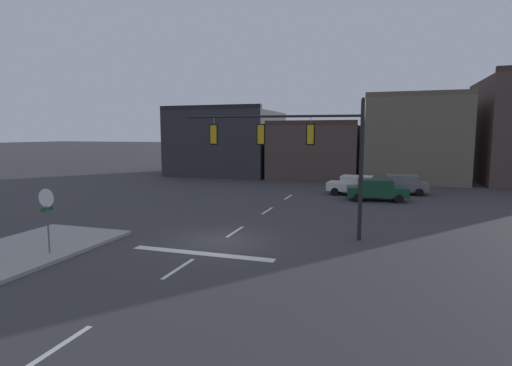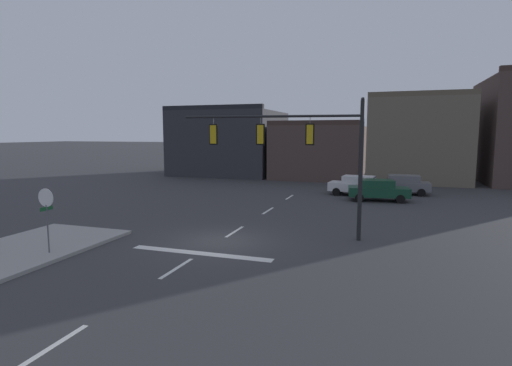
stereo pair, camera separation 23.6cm
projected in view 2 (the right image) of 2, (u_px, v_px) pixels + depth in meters
ground_plane at (219, 241)px, 18.92m from camera, size 400.00×400.00×0.00m
sidewalk_near_corner at (27, 249)px, 17.44m from camera, size 5.00×8.00×0.15m
stop_bar_paint at (200, 253)px, 17.03m from camera, size 6.40×0.50×0.01m
lane_centreline at (235, 232)px, 20.80m from camera, size 0.16×26.40×0.01m
signal_mast_near_side at (300, 145)px, 19.17m from camera, size 8.62×1.16×6.70m
stop_sign at (46, 205)px, 16.42m from camera, size 0.76×0.64×2.83m
car_lot_nearside at (357, 185)px, 32.95m from camera, size 4.60×2.31×1.61m
car_lot_middle at (402, 184)px, 33.53m from camera, size 4.50×2.02×1.61m
car_lot_farside at (378, 190)px, 30.22m from camera, size 4.62×2.38×1.61m
building_row at (367, 141)px, 45.42m from camera, size 43.23×13.68×11.05m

